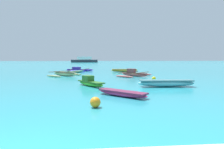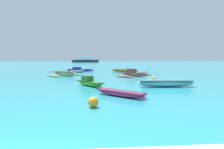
{
  "view_description": "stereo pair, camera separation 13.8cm",
  "coord_description": "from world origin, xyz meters",
  "views": [
    {
      "loc": [
        1.81,
        -3.03,
        2.02
      ],
      "look_at": [
        3.61,
        17.73,
        0.25
      ],
      "focal_mm": 32.0,
      "sensor_mm": 36.0,
      "label": 1
    },
    {
      "loc": [
        1.94,
        -3.04,
        2.02
      ],
      "look_at": [
        3.61,
        17.73,
        0.25
      ],
      "focal_mm": 32.0,
      "sensor_mm": 36.0,
      "label": 2
    }
  ],
  "objects": [
    {
      "name": "moored_boat_0",
      "position": [
        6.74,
        10.33,
        0.26
      ],
      "size": [
        4.0,
        1.06,
        0.48
      ],
      "rotation": [
        0.0,
        0.0,
        -0.06
      ],
      "color": "#64BEC8",
      "rests_on": "ground_plane"
    },
    {
      "name": "moored_boat_2",
      "position": [
        6.05,
        25.36,
        0.21
      ],
      "size": [
        3.89,
        1.18,
        0.37
      ],
      "rotation": [
        0.0,
        0.0,
        -0.09
      ],
      "color": "gold",
      "rests_on": "ground_plane"
    },
    {
      "name": "mooring_buoy_0",
      "position": [
        1.82,
        4.95,
        0.22
      ],
      "size": [
        0.43,
        0.43,
        0.43
      ],
      "color": "orange",
      "rests_on": "ground_plane"
    },
    {
      "name": "distant_ferry",
      "position": [
        -2.55,
        83.36,
        1.0
      ],
      "size": [
        11.21,
        2.47,
        2.47
      ],
      "color": "#2D333D",
      "rests_on": "ground_plane"
    },
    {
      "name": "moored_boat_1",
      "position": [
        6.06,
        18.37,
        0.26
      ],
      "size": [
        4.34,
        4.38,
        0.8
      ],
      "rotation": [
        0.0,
        0.0,
        -0.77
      ],
      "color": "#C65450",
      "rests_on": "ground_plane"
    },
    {
      "name": "moored_boat_5",
      "position": [
        3.23,
        7.2,
        0.16
      ],
      "size": [
        2.64,
        2.55,
        0.29
      ],
      "rotation": [
        0.0,
        0.0,
        -0.76
      ],
      "color": "#AD2D64",
      "rests_on": "ground_plane"
    },
    {
      "name": "moored_boat_7",
      "position": [
        -0.51,
        27.11,
        0.2
      ],
      "size": [
        4.21,
        4.04,
        0.62
      ],
      "rotation": [
        0.0,
        0.0,
        -0.28
      ],
      "color": "#542FE4",
      "rests_on": "ground_plane"
    },
    {
      "name": "moored_boat_6",
      "position": [
        -1.5,
        19.2,
        0.23
      ],
      "size": [
        3.83,
        3.9,
        0.51
      ],
      "rotation": [
        0.0,
        0.0,
        -0.72
      ],
      "color": "#A6B475",
      "rests_on": "ground_plane"
    },
    {
      "name": "mooring_buoy_2",
      "position": [
        7.03,
        14.18,
        0.17
      ],
      "size": [
        0.35,
        0.35,
        0.35
      ],
      "color": "yellow",
      "rests_on": "ground_plane"
    },
    {
      "name": "moored_boat_3",
      "position": [
        1.48,
        11.15,
        0.26
      ],
      "size": [
        2.12,
        2.69,
        0.73
      ],
      "rotation": [
        0.0,
        0.0,
        -0.97
      ],
      "color": "green",
      "rests_on": "ground_plane"
    },
    {
      "name": "moored_boat_4",
      "position": [
        -0.68,
        23.69,
        0.16
      ],
      "size": [
        2.21,
        2.56,
        0.28
      ],
      "rotation": [
        0.0,
        0.0,
        0.92
      ],
      "color": "#68E2A3",
      "rests_on": "ground_plane"
    }
  ]
}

